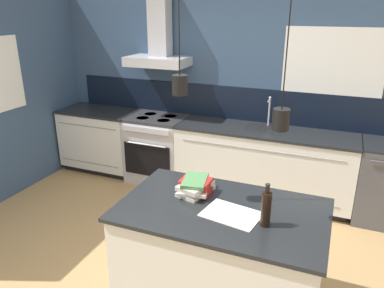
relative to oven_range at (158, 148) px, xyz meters
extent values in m
plane|color=tan|center=(0.89, -1.69, -0.46)|extent=(16.00, 16.00, 0.00)
cube|color=#354C6B|center=(0.89, 0.34, 0.84)|extent=(5.60, 0.06, 2.60)
cube|color=black|center=(0.89, 0.30, 0.67)|extent=(4.42, 0.02, 0.43)
cube|color=white|center=(2.13, 0.30, 1.16)|extent=(1.12, 0.01, 0.96)
cube|color=black|center=(2.13, 0.31, 1.16)|extent=(1.04, 0.01, 0.88)
cube|color=#B5B5BA|center=(0.00, 0.08, 1.18)|extent=(0.80, 0.46, 0.12)
cube|color=#B5B5BA|center=(0.00, 0.17, 1.69)|extent=(0.26, 0.20, 0.90)
cylinder|color=black|center=(1.22, -1.95, 1.78)|extent=(0.01, 0.01, 0.73)
cylinder|color=black|center=(1.22, -1.95, 1.34)|extent=(0.11, 0.11, 0.14)
sphere|color=#F9D18C|center=(1.22, -1.95, 1.34)|extent=(0.06, 0.06, 0.06)
cylinder|color=black|center=(1.94, -1.97, 1.70)|extent=(0.01, 0.01, 0.89)
cylinder|color=black|center=(1.94, -1.97, 1.18)|extent=(0.11, 0.11, 0.14)
sphere|color=#F9D18C|center=(1.94, -1.97, 1.18)|extent=(0.06, 0.06, 0.06)
cube|color=#354C6B|center=(-1.54, -0.99, 0.84)|extent=(0.06, 3.80, 2.60)
cube|color=black|center=(-0.93, 0.03, -0.41)|extent=(1.05, 0.56, 0.09)
cube|color=silver|center=(-0.93, 0.00, 0.03)|extent=(1.08, 0.62, 0.79)
cube|color=gray|center=(-0.93, -0.31, 0.30)|extent=(0.95, 0.01, 0.01)
cube|color=gray|center=(-0.93, -0.31, -0.25)|extent=(0.95, 0.01, 0.01)
cube|color=black|center=(-0.93, 0.00, 0.44)|extent=(1.10, 0.64, 0.03)
cube|color=black|center=(1.47, 0.03, -0.41)|extent=(2.09, 0.56, 0.09)
cube|color=silver|center=(1.47, 0.00, 0.03)|extent=(2.16, 0.62, 0.79)
cube|color=gray|center=(1.47, -0.31, 0.30)|extent=(1.90, 0.01, 0.01)
cube|color=gray|center=(1.47, -0.31, -0.25)|extent=(1.90, 0.01, 0.01)
cube|color=black|center=(1.47, 0.00, 0.44)|extent=(2.18, 0.64, 0.03)
cube|color=#262628|center=(1.47, 0.05, 0.45)|extent=(0.48, 0.34, 0.01)
cylinder|color=#B5B5BA|center=(1.47, 0.18, 0.63)|extent=(0.02, 0.02, 0.35)
sphere|color=#B5B5BA|center=(1.47, 0.18, 0.81)|extent=(0.03, 0.03, 0.03)
cylinder|color=#B5B5BA|center=(1.47, 0.12, 0.79)|extent=(0.02, 0.12, 0.02)
cube|color=#B5B5BA|center=(0.00, 0.00, -0.02)|extent=(0.77, 0.62, 0.87)
cube|color=black|center=(0.00, -0.31, -0.06)|extent=(0.67, 0.02, 0.44)
cylinder|color=#B5B5BA|center=(0.00, -0.34, 0.17)|extent=(0.58, 0.02, 0.02)
cube|color=#B5B5BA|center=(0.00, -0.32, 0.36)|extent=(0.67, 0.02, 0.07)
cube|color=#2D2D30|center=(0.00, 0.00, 0.43)|extent=(0.77, 0.60, 0.04)
cylinder|color=black|center=(-0.15, 0.11, 0.45)|extent=(0.17, 0.17, 0.00)
cylinder|color=black|center=(0.15, 0.11, 0.45)|extent=(0.17, 0.17, 0.00)
cylinder|color=black|center=(-0.15, -0.10, 0.45)|extent=(0.17, 0.17, 0.00)
cylinder|color=black|center=(0.15, -0.10, 0.45)|extent=(0.17, 0.17, 0.00)
cube|color=silver|center=(1.56, -1.97, 0.03)|extent=(1.48, 0.89, 0.79)
cube|color=black|center=(1.56, -1.97, 0.44)|extent=(1.53, 0.94, 0.03)
cylinder|color=black|center=(1.90, -2.08, 0.58)|extent=(0.07, 0.07, 0.25)
cylinder|color=black|center=(1.90, -2.08, 0.73)|extent=(0.03, 0.03, 0.06)
cylinder|color=#262628|center=(1.90, -2.08, 0.76)|extent=(0.03, 0.03, 0.01)
cube|color=beige|center=(1.29, -1.82, 0.47)|extent=(0.25, 0.34, 0.03)
cube|color=silver|center=(1.29, -1.84, 0.50)|extent=(0.26, 0.29, 0.03)
cube|color=beige|center=(1.30, -1.84, 0.53)|extent=(0.25, 0.32, 0.04)
cube|color=#4C7F4C|center=(1.29, -1.82, 0.56)|extent=(0.23, 0.31, 0.03)
cube|color=red|center=(1.29, -1.82, 0.51)|extent=(0.24, 0.17, 0.11)
cube|color=white|center=(1.29, -1.91, 0.51)|extent=(0.14, 0.01, 0.06)
cube|color=silver|center=(1.65, -2.04, 0.46)|extent=(0.45, 0.35, 0.01)
camera|label=1|loc=(2.28, -4.31, 1.86)|focal=35.00mm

